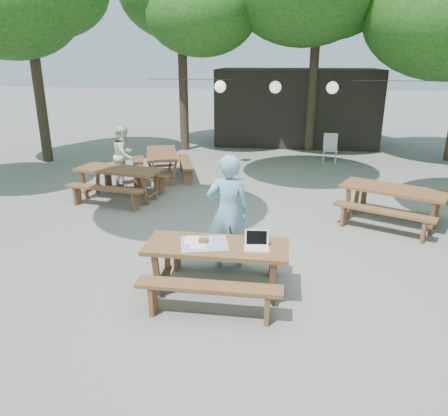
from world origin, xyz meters
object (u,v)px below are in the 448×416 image
object	(u,v)px
main_picnic_table	(217,268)
plastic_chair	(330,154)
picnic_table_nw	(120,183)
second_person	(125,155)
woman	(228,212)

from	to	relation	value
main_picnic_table	plastic_chair	bearing A→B (deg)	75.25
picnic_table_nw	plastic_chair	xyz separation A→B (m)	(5.25, 4.69, -0.13)
picnic_table_nw	plastic_chair	distance (m)	7.05
picnic_table_nw	plastic_chair	bearing A→B (deg)	51.59
picnic_table_nw	second_person	distance (m)	1.39
main_picnic_table	second_person	distance (m)	6.24
woman	plastic_chair	xyz separation A→B (m)	(2.25, 7.80, -0.66)
picnic_table_nw	second_person	bearing A→B (deg)	114.62
main_picnic_table	second_person	bearing A→B (deg)	122.08
main_picnic_table	woman	world-z (taller)	woman
plastic_chair	picnic_table_nw	bearing A→B (deg)	-135.71
second_person	plastic_chair	bearing A→B (deg)	-55.72
plastic_chair	second_person	bearing A→B (deg)	-146.14
picnic_table_nw	plastic_chair	size ratio (longest dim) A/B	2.38
picnic_table_nw	second_person	world-z (taller)	second_person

